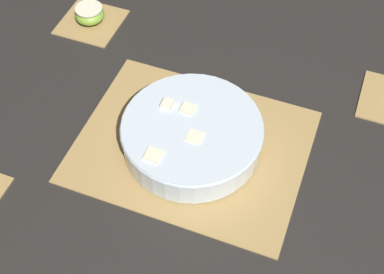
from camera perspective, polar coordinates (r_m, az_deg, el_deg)
The scene contains 5 objects.
ground_plane at distance 1.05m, azimuth -0.00°, elevation -1.01°, with size 6.00×6.00×0.00m, color black.
bamboo_mat_center at distance 1.05m, azimuth -0.00°, elevation -0.91°, with size 0.44×0.35×0.01m.
coaster_mat_far_left at distance 1.33m, azimuth -10.71°, elevation 12.00°, with size 0.14×0.14×0.01m.
fruit_salad_bowl at distance 1.02m, azimuth -0.03°, elevation 0.34°, with size 0.27×0.27×0.07m.
apple_half at distance 1.31m, azimuth -10.87°, elevation 12.77°, with size 0.07×0.07×0.04m.
Camera 1 is at (0.22, -0.59, 0.85)m, focal length 50.00 mm.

